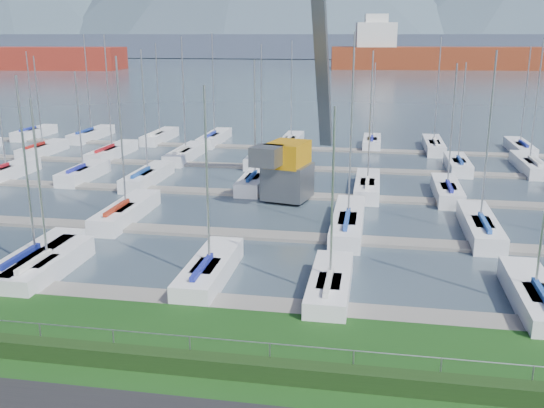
# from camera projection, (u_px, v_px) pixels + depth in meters

# --- Properties ---
(water) EXTENTS (800.00, 540.00, 0.20)m
(water) POSITION_uv_depth(u_px,v_px,m) (367.00, 63.00, 269.16)
(water) COLOR #3B4B57
(hedge) EXTENTS (80.00, 0.70, 0.70)m
(hedge) POSITION_uv_depth(u_px,v_px,m) (214.00, 365.00, 21.93)
(hedge) COLOR #1A3212
(hedge) RESTS_ON grass
(fence) EXTENTS (80.00, 0.04, 0.04)m
(fence) POSITION_uv_depth(u_px,v_px,m) (216.00, 339.00, 22.08)
(fence) COLOR gray
(fence) RESTS_ON grass
(foothill) EXTENTS (900.00, 80.00, 12.00)m
(foothill) POSITION_uv_depth(u_px,v_px,m) (371.00, 46.00, 333.83)
(foothill) COLOR #454F65
(foothill) RESTS_ON water
(docks) EXTENTS (90.00, 41.60, 0.25)m
(docks) POSITION_uv_depth(u_px,v_px,m) (303.00, 196.00, 47.13)
(docks) COLOR slate
(docks) RESTS_ON water
(crane) EXTENTS (5.01, 13.42, 22.35)m
(crane) POSITION_uv_depth(u_px,v_px,m) (296.00, 125.00, 45.75)
(crane) COLOR slate
(crane) RESTS_ON water
(cargo_ship_mid) EXTENTS (106.23, 26.88, 21.50)m
(cargo_ship_mid) POSITION_uv_depth(u_px,v_px,m) (464.00, 58.00, 219.65)
(cargo_ship_mid) COLOR maroon
(cargo_ship_mid) RESTS_ON water
(sailboat_fleet) EXTENTS (75.74, 49.27, 12.64)m
(sailboat_fleet) POSITION_uv_depth(u_px,v_px,m) (280.00, 119.00, 48.79)
(sailboat_fleet) COLOR navy
(sailboat_fleet) RESTS_ON water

